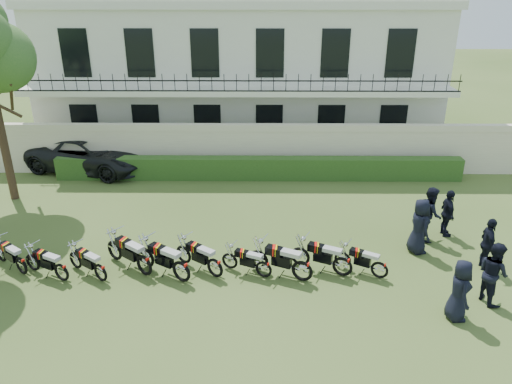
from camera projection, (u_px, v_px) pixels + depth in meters
ground at (226, 264)px, 15.83m from camera, size 100.00×100.00×0.00m
perimeter_wall at (237, 148)px, 22.69m from camera, size 30.00×0.35×2.30m
hedge at (259, 168)px, 22.21m from camera, size 18.00×0.60×1.00m
building at (241, 69)px, 27.13m from camera, size 20.40×9.60×7.40m
motorcycle_0 at (21, 262)px, 15.10m from camera, size 1.49×1.13×0.97m
motorcycle_1 at (61, 268)px, 14.75m from camera, size 1.64×0.92×0.98m
motorcycle_2 at (100, 269)px, 14.75m from camera, size 1.49×1.10×0.97m
motorcycle_3 at (144, 261)px, 15.00m from camera, size 1.72×1.37×1.15m
motorcycle_4 at (181, 267)px, 14.68m from camera, size 1.84×1.24×1.16m
motorcycle_5 at (215, 263)px, 14.93m from camera, size 1.60×1.22×1.05m
motorcycle_6 at (264, 266)px, 14.94m from camera, size 1.57×0.81×0.92m
motorcycle_7 at (302, 266)px, 14.71m from camera, size 1.95×1.03×1.15m
motorcycle_8 at (343, 262)px, 14.98m from camera, size 1.84×0.98×1.09m
motorcycle_9 at (380, 266)px, 14.90m from camera, size 1.53×0.93×0.94m
suv at (90, 154)px, 23.09m from camera, size 6.19×4.09×1.58m
officer_0 at (459, 290)px, 13.00m from camera, size 0.56×0.86×1.75m
officer_1 at (493, 272)px, 13.69m from camera, size 0.88×1.02×1.83m
officer_2 at (488, 244)px, 15.26m from camera, size 0.53×1.04×1.71m
officer_3 at (419, 226)px, 16.16m from camera, size 0.80×1.04×1.88m
officer_4 at (430, 213)px, 16.99m from camera, size 0.87×1.04×1.91m
officer_5 at (448, 213)px, 17.24m from camera, size 0.42×1.00×1.70m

